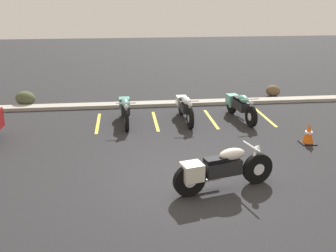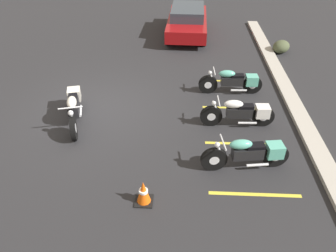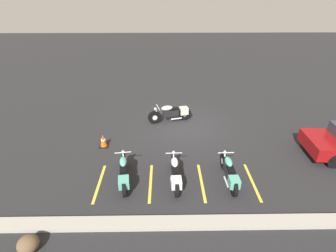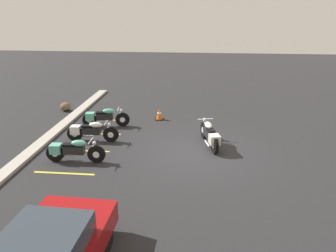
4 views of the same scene
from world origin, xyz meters
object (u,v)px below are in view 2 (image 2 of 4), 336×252
(parked_bike_0, at_px, (234,81))
(car_red, at_px, (187,20))
(parked_bike_1, at_px, (241,112))
(landscape_rock_0, at_px, (281,47))
(traffic_cone, at_px, (144,193))
(motorcycle_cream_featured, at_px, (74,106))
(parked_bike_2, at_px, (250,153))

(parked_bike_0, xyz_separation_m, car_red, (-5.77, -1.58, 0.23))
(parked_bike_1, height_order, landscape_rock_0, parked_bike_1)
(parked_bike_1, distance_m, landscape_rock_0, 6.15)
(parked_bike_0, bearing_deg, traffic_cone, 61.60)
(motorcycle_cream_featured, height_order, landscape_rock_0, motorcycle_cream_featured)
(parked_bike_2, xyz_separation_m, landscape_rock_0, (-7.47, 2.51, -0.19))
(car_red, xyz_separation_m, traffic_cone, (10.81, -0.93, -0.40))
(parked_bike_1, height_order, traffic_cone, parked_bike_1)
(motorcycle_cream_featured, distance_m, parked_bike_1, 4.91)
(motorcycle_cream_featured, xyz_separation_m, parked_bike_0, (-1.92, 4.91, -0.04))
(motorcycle_cream_featured, distance_m, parked_bike_0, 5.27)
(parked_bike_2, bearing_deg, parked_bike_1, -99.16)
(parked_bike_0, relative_size, car_red, 0.49)
(car_red, bearing_deg, parked_bike_0, 17.24)
(parked_bike_2, distance_m, landscape_rock_0, 7.88)
(motorcycle_cream_featured, distance_m, landscape_rock_0, 9.26)
(parked_bike_2, height_order, car_red, car_red)
(parked_bike_0, bearing_deg, motorcycle_cream_featured, 19.41)
(parked_bike_1, xyz_separation_m, traffic_cone, (3.08, -2.51, -0.17))
(parked_bike_0, bearing_deg, landscape_rock_0, -125.65)
(landscape_rock_0, relative_size, traffic_cone, 1.36)
(motorcycle_cream_featured, bearing_deg, landscape_rock_0, 113.02)
(parked_bike_2, distance_m, car_red, 9.68)
(motorcycle_cream_featured, xyz_separation_m, car_red, (-7.69, 3.33, 0.19))
(parked_bike_0, relative_size, landscape_rock_0, 2.66)
(motorcycle_cream_featured, distance_m, car_red, 8.38)
(car_red, height_order, landscape_rock_0, car_red)
(motorcycle_cream_featured, relative_size, car_red, 0.52)
(parked_bike_2, relative_size, landscape_rock_0, 2.70)
(parked_bike_0, bearing_deg, parked_bike_1, 88.03)
(landscape_rock_0, bearing_deg, motorcycle_cream_featured, -52.78)
(parked_bike_1, height_order, car_red, car_red)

